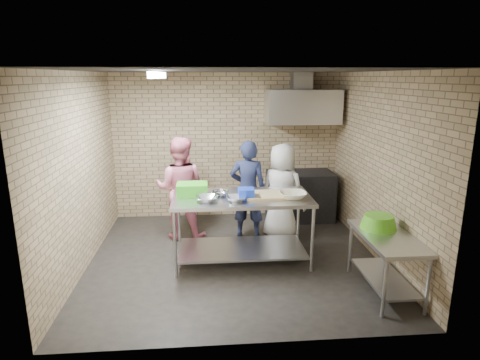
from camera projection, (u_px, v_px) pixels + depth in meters
name	position (u px, v px, depth m)	size (l,w,h in m)	color
floor	(234.00, 258.00, 6.05)	(4.20, 4.20, 0.00)	black
ceiling	(234.00, 71.00, 5.38)	(4.20, 4.20, 0.00)	black
back_wall	(227.00, 146.00, 7.64)	(4.20, 0.06, 2.70)	tan
front_wall	(249.00, 218.00, 3.78)	(4.20, 0.06, 2.70)	tan
left_wall	(81.00, 173.00, 5.54)	(0.06, 4.00, 2.70)	tan
right_wall	(379.00, 167.00, 5.88)	(0.06, 4.00, 2.70)	tan
prep_table	(242.00, 229.00, 5.88)	(1.95, 0.98, 0.98)	#B4B6BB
side_counter	(385.00, 264.00, 5.04)	(0.60, 1.20, 0.75)	silver
stove	(300.00, 196.00, 7.64)	(1.20, 0.70, 0.90)	black
range_hood	(303.00, 107.00, 7.28)	(1.30, 0.60, 0.60)	silver
hood_duct	(302.00, 81.00, 7.31)	(0.35, 0.30, 0.30)	#A5A8AD
wall_shelf	(316.00, 116.00, 7.53)	(0.80, 0.20, 0.04)	#3F2B19
fluorescent_fixture	(158.00, 75.00, 5.31)	(0.10, 1.25, 0.08)	white
green_crate	(192.00, 189.00, 5.79)	(0.43, 0.33, 0.17)	green
blue_tub	(246.00, 193.00, 5.64)	(0.22, 0.22, 0.14)	blue
cutting_board	(267.00, 195.00, 5.76)	(0.60, 0.46, 0.03)	tan
mixing_bowl_a	(206.00, 199.00, 5.51)	(0.30, 0.30, 0.07)	#B9BBC1
mixing_bowl_b	(221.00, 193.00, 5.77)	(0.23, 0.23, 0.07)	#ACAEB3
mixing_bowl_c	(236.00, 199.00, 5.53)	(0.28, 0.28, 0.07)	silver
ceramic_bowl	(293.00, 195.00, 5.65)	(0.38, 0.38, 0.09)	beige
green_basin	(379.00, 222.00, 5.16)	(0.46, 0.46, 0.17)	#59C626
bottle_red	(303.00, 110.00, 7.48)	(0.07, 0.07, 0.18)	#B22619
man_navy	(248.00, 190.00, 6.69)	(0.60, 0.39, 1.64)	#161837
woman_pink	(180.00, 188.00, 6.65)	(0.82, 0.64, 1.69)	pink
woman_white	(282.00, 192.00, 6.65)	(0.78, 0.51, 1.59)	silver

